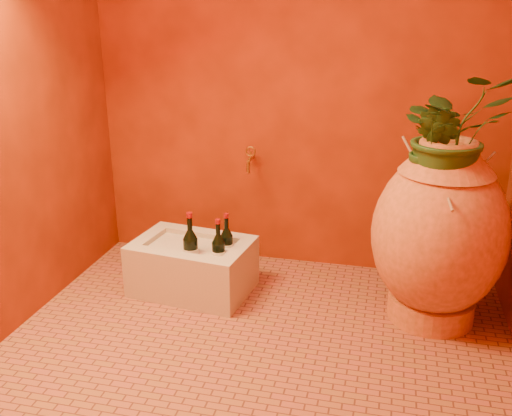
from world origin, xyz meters
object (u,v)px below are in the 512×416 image
(wine_bottle_a, at_px, (191,251))
(wine_bottle_b, at_px, (227,246))
(amphora, at_px, (439,234))
(stone_basin, at_px, (193,267))
(wall_tap, at_px, (250,158))
(wine_bottle_c, at_px, (219,253))

(wine_bottle_a, bearing_deg, wine_bottle_b, 42.93)
(amphora, relative_size, stone_basin, 1.38)
(amphora, xyz_separation_m, stone_basin, (-1.35, -0.00, -0.34))
(stone_basin, xyz_separation_m, wall_tap, (0.23, 0.47, 0.55))
(stone_basin, height_order, wine_bottle_a, wine_bottle_a)
(amphora, bearing_deg, wine_bottle_b, 177.42)
(amphora, height_order, wine_bottle_a, amphora)
(wine_bottle_a, distance_m, wine_bottle_b, 0.23)
(wine_bottle_a, relative_size, wall_tap, 2.32)
(amphora, height_order, wall_tap, amphora)
(wall_tap, bearing_deg, amphora, -22.73)
(stone_basin, distance_m, wine_bottle_b, 0.24)
(wine_bottle_b, bearing_deg, wine_bottle_a, -137.07)
(amphora, distance_m, wine_bottle_b, 1.17)
(wine_bottle_a, relative_size, wine_bottle_c, 1.13)
(amphora, distance_m, stone_basin, 1.39)
(amphora, bearing_deg, wine_bottle_a, -175.61)
(stone_basin, bearing_deg, wine_bottle_c, -18.33)
(wine_bottle_b, bearing_deg, wine_bottle_c, -96.93)
(wall_tap, bearing_deg, stone_basin, -115.98)
(wine_bottle_c, bearing_deg, amphora, 3.12)
(wine_bottle_c, bearing_deg, stone_basin, 161.67)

